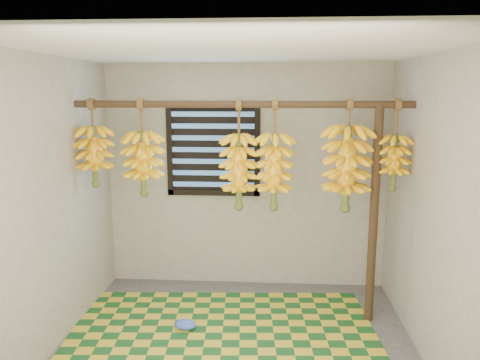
# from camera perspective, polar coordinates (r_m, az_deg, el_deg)

# --- Properties ---
(floor) EXTENTS (3.00, 3.00, 0.01)m
(floor) POSITION_cam_1_polar(r_m,az_deg,el_deg) (4.06, -0.57, -20.69)
(floor) COLOR #434343
(floor) RESTS_ON ground
(ceiling) EXTENTS (3.00, 3.00, 0.01)m
(ceiling) POSITION_cam_1_polar(r_m,az_deg,el_deg) (3.47, -0.64, 15.60)
(ceiling) COLOR silver
(ceiling) RESTS_ON wall_back
(wall_back) EXTENTS (3.00, 0.01, 2.40)m
(wall_back) POSITION_cam_1_polar(r_m,az_deg,el_deg) (5.05, 0.74, 0.34)
(wall_back) COLOR gray
(wall_back) RESTS_ON floor
(wall_left) EXTENTS (0.01, 3.00, 2.40)m
(wall_left) POSITION_cam_1_polar(r_m,az_deg,el_deg) (3.99, -22.74, -3.31)
(wall_left) COLOR gray
(wall_left) RESTS_ON floor
(wall_right) EXTENTS (0.01, 3.00, 2.40)m
(wall_right) POSITION_cam_1_polar(r_m,az_deg,el_deg) (3.78, 22.88, -4.08)
(wall_right) COLOR gray
(wall_right) RESTS_ON floor
(window) EXTENTS (1.00, 0.04, 1.00)m
(window) POSITION_cam_1_polar(r_m,az_deg,el_deg) (5.00, -3.28, 3.71)
(window) COLOR black
(window) RESTS_ON wall_back
(hanging_pole) EXTENTS (3.00, 0.06, 0.06)m
(hanging_pole) POSITION_cam_1_polar(r_m,az_deg,el_deg) (4.16, 0.14, 9.22)
(hanging_pole) COLOR #402B19
(hanging_pole) RESTS_ON wall_left
(support_post) EXTENTS (0.08, 0.08, 2.00)m
(support_post) POSITION_cam_1_polar(r_m,az_deg,el_deg) (4.40, 15.99, -4.32)
(support_post) COLOR #402B19
(support_post) RESTS_ON floor
(woven_mat) EXTENTS (2.84, 2.33, 0.01)m
(woven_mat) POSITION_cam_1_polar(r_m,az_deg,el_deg) (4.15, -2.29, -19.78)
(woven_mat) COLOR #174E1F
(woven_mat) RESTS_ON floor
(plastic_bag) EXTENTS (0.23, 0.19, 0.08)m
(plastic_bag) POSITION_cam_1_polar(r_m,az_deg,el_deg) (4.42, -6.70, -17.09)
(plastic_bag) COLOR blue
(plastic_bag) RESTS_ON woven_mat
(banana_bunch_a) EXTENTS (0.33, 0.33, 0.80)m
(banana_bunch_a) POSITION_cam_1_polar(r_m,az_deg,el_deg) (4.50, -17.32, 2.80)
(banana_bunch_a) COLOR brown
(banana_bunch_a) RESTS_ON hanging_pole
(banana_bunch_b) EXTENTS (0.36, 0.36, 0.88)m
(banana_bunch_b) POSITION_cam_1_polar(r_m,az_deg,el_deg) (4.36, -11.71, 1.99)
(banana_bunch_b) COLOR brown
(banana_bunch_b) RESTS_ON hanging_pole
(banana_bunch_c) EXTENTS (0.32, 0.32, 0.99)m
(banana_bunch_c) POSITION_cam_1_polar(r_m,az_deg,el_deg) (4.22, -0.14, 1.05)
(banana_bunch_c) COLOR brown
(banana_bunch_c) RESTS_ON hanging_pole
(banana_bunch_d) EXTENTS (0.32, 0.32, 0.99)m
(banana_bunch_d) POSITION_cam_1_polar(r_m,az_deg,el_deg) (4.21, 4.18, 1.06)
(banana_bunch_d) COLOR brown
(banana_bunch_d) RESTS_ON hanging_pole
(banana_bunch_e) EXTENTS (0.42, 0.42, 0.99)m
(banana_bunch_e) POSITION_cam_1_polar(r_m,az_deg,el_deg) (4.26, 12.89, 1.37)
(banana_bunch_e) COLOR brown
(banana_bunch_e) RESTS_ON hanging_pole
(banana_bunch_f) EXTENTS (0.29, 0.29, 0.80)m
(banana_bunch_f) POSITION_cam_1_polar(r_m,az_deg,el_deg) (4.33, 18.27, 2.07)
(banana_bunch_f) COLOR brown
(banana_bunch_f) RESTS_ON hanging_pole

